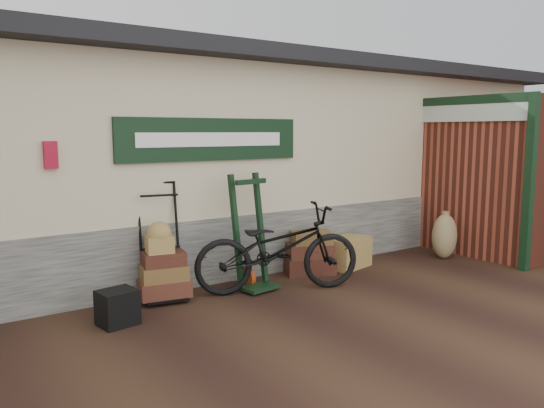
# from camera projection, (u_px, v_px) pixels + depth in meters

# --- Properties ---
(ground) EXTENTS (80.00, 80.00, 0.00)m
(ground) POSITION_uv_depth(u_px,v_px,m) (274.00, 299.00, 6.54)
(ground) COLOR black
(ground) RESTS_ON ground
(station_building) EXTENTS (14.40, 4.10, 3.20)m
(station_building) POSITION_uv_depth(u_px,v_px,m) (176.00, 159.00, 8.54)
(station_building) COLOR #4C4C47
(station_building) RESTS_ON ground
(brick_outbuilding) EXTENTS (1.71, 4.51, 2.62)m
(brick_outbuilding) POSITION_uv_depth(u_px,v_px,m) (441.00, 171.00, 9.98)
(brick_outbuilding) COLOR maroon
(brick_outbuilding) RESTS_ON ground
(porter_trolley) EXTENTS (0.83, 0.68, 1.47)m
(porter_trolley) POSITION_uv_depth(u_px,v_px,m) (160.00, 240.00, 6.51)
(porter_trolley) COLOR black
(porter_trolley) RESTS_ON ground
(green_barrow) EXTENTS (0.61, 0.54, 1.51)m
(green_barrow) POSITION_uv_depth(u_px,v_px,m) (251.00, 232.00, 6.88)
(green_barrow) COLOR black
(green_barrow) RESTS_ON ground
(suitcase_stack) EXTENTS (0.82, 0.68, 0.62)m
(suitcase_stack) POSITION_uv_depth(u_px,v_px,m) (309.00, 252.00, 7.69)
(suitcase_stack) COLOR #391912
(suitcase_stack) RESTS_ON ground
(wicker_hamper) EXTENTS (0.78, 0.60, 0.46)m
(wicker_hamper) POSITION_uv_depth(u_px,v_px,m) (347.00, 252.00, 8.06)
(wicker_hamper) COLOR olive
(wicker_hamper) RESTS_ON ground
(black_trunk) EXTENTS (0.43, 0.38, 0.38)m
(black_trunk) POSITION_uv_depth(u_px,v_px,m) (117.00, 307.00, 5.65)
(black_trunk) COLOR black
(black_trunk) RESTS_ON ground
(bicycle) EXTENTS (1.46, 2.28, 1.25)m
(bicycle) POSITION_uv_depth(u_px,v_px,m) (278.00, 244.00, 6.78)
(bicycle) COLOR black
(bicycle) RESTS_ON ground
(burlap_sack_left) EXTENTS (0.53, 0.47, 0.73)m
(burlap_sack_left) POSITION_uv_depth(u_px,v_px,m) (444.00, 236.00, 8.60)
(burlap_sack_left) COLOR olive
(burlap_sack_left) RESTS_ON ground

